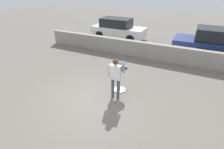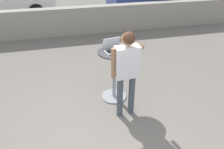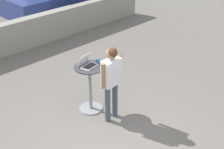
{
  "view_description": "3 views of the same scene",
  "coord_description": "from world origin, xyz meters",
  "views": [
    {
      "loc": [
        2.99,
        -4.56,
        3.96
      ],
      "look_at": [
        0.57,
        0.41,
        1.04
      ],
      "focal_mm": 28.0,
      "sensor_mm": 36.0,
      "label": 1
    },
    {
      "loc": [
        -0.31,
        -2.47,
        2.76
      ],
      "look_at": [
        0.42,
        0.6,
        0.85
      ],
      "focal_mm": 35.0,
      "sensor_mm": 36.0,
      "label": 2
    },
    {
      "loc": [
        -3.04,
        -3.25,
        3.97
      ],
      "look_at": [
        0.61,
        0.46,
        1.09
      ],
      "focal_mm": 50.0,
      "sensor_mm": 36.0,
      "label": 3
    }
  ],
  "objects": [
    {
      "name": "ground_plane",
      "position": [
        0.0,
        0.0,
        0.0
      ],
      "size": [
        50.0,
        50.0,
        0.0
      ],
      "primitive_type": "plane",
      "color": "slate"
    },
    {
      "name": "cafe_table",
      "position": [
        0.58,
        1.09,
        0.6
      ],
      "size": [
        0.63,
        0.63,
        1.04
      ],
      "color": "gray",
      "rests_on": "ground_plane"
    },
    {
      "name": "laptop",
      "position": [
        0.57,
        1.13,
        1.1
      ],
      "size": [
        0.39,
        0.36,
        0.23
      ],
      "color": "silver",
      "rests_on": "cafe_table"
    },
    {
      "name": "coffee_mug",
      "position": [
        0.82,
        1.1,
        1.09
      ],
      "size": [
        0.11,
        0.08,
        0.09
      ],
      "color": "#336084",
      "rests_on": "cafe_table"
    },
    {
      "name": "standing_person",
      "position": [
        0.65,
        0.52,
        1.03
      ],
      "size": [
        0.55,
        0.37,
        1.62
      ],
      "color": "#424C56",
      "rests_on": "ground_plane"
    }
  ]
}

